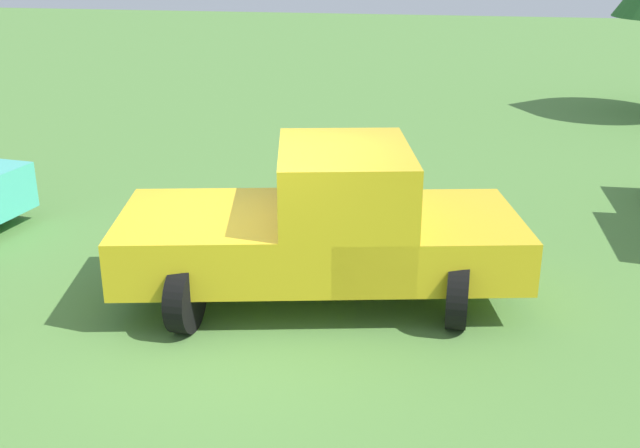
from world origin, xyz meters
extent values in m
plane|color=#54843D|center=(0.00, 0.00, 0.00)|extent=(80.00, 80.00, 0.00)
cylinder|color=black|center=(0.44, -0.48, 0.38)|extent=(0.76, 0.22, 0.76)
cylinder|color=black|center=(-1.13, -0.85, 0.38)|extent=(0.76, 0.22, 0.76)
cylinder|color=black|center=(-0.22, 2.35, 0.38)|extent=(0.76, 0.22, 0.76)
cylinder|color=black|center=(-1.80, 1.98, 0.38)|extent=(0.76, 0.22, 0.76)
cube|color=gold|center=(-0.36, -0.58, 0.72)|extent=(2.28, 2.21, 0.64)
cube|color=gold|center=(-0.74, 1.01, 1.10)|extent=(2.20, 1.86, 1.40)
cube|color=slate|center=(-0.74, 1.01, 1.54)|extent=(2.00, 1.61, 0.48)
cube|color=gold|center=(-0.95, 1.90, 0.70)|extent=(2.36, 2.56, 0.60)
cube|color=silver|center=(-0.17, -1.41, 0.46)|extent=(1.82, 0.54, 0.16)
camera|label=1|loc=(7.22, 2.37, 3.88)|focal=42.21mm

